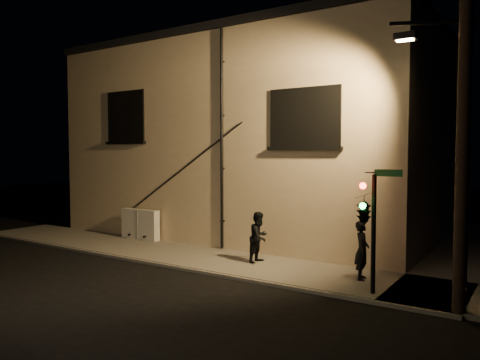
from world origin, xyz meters
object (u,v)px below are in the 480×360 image
Objects in this scene: pedestrian_a at (362,250)px; traffic_signal at (365,210)px; pedestrian_b at (259,237)px; streetlamp_pole at (459,146)px; utility_cabinet at (140,224)px.

pedestrian_a is 0.52× the size of traffic_signal.
pedestrian_b is at bearing 159.81° from traffic_signal.
streetlamp_pole is at bearing -103.99° from pedestrian_b.
streetlamp_pole is at bearing -132.21° from pedestrian_a.
pedestrian_a is 1.91m from traffic_signal.
traffic_signal reaches higher than pedestrian_b.
pedestrian_a is at bearing 151.98° from streetlamp_pole.
streetlamp_pole is (2.71, -1.44, 2.96)m from pedestrian_a.
pedestrian_b is 0.23× the size of streetlamp_pole.
pedestrian_a is 1.00× the size of pedestrian_b.
pedestrian_a reaches higher than pedestrian_b.
streetlamp_pole is (2.22, -0.16, 1.64)m from traffic_signal.
pedestrian_a is 3.61m from pedestrian_b.
utility_cabinet is at bearing 83.29° from pedestrian_b.
streetlamp_pole is at bearing -11.17° from utility_cabinet.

